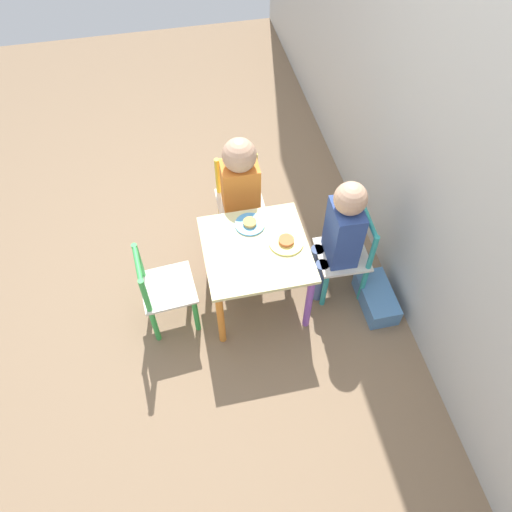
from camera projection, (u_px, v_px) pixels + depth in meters
name	position (u px, v px, depth m)	size (l,w,h in m)	color
ground_plane	(256.00, 296.00, 2.78)	(6.00, 6.00, 0.00)	#7F664C
house_wall	(465.00, 68.00, 1.84)	(6.00, 0.06, 2.60)	beige
kids_table	(256.00, 257.00, 2.49)	(0.51, 0.51, 0.44)	beige
chair_teal	(346.00, 256.00, 2.62)	(0.27, 0.27, 0.53)	silver
chair_yellow	(240.00, 202.00, 2.86)	(0.26, 0.26, 0.53)	silver
chair_green	(164.00, 291.00, 2.49)	(0.28, 0.28, 0.53)	silver
child_back	(340.00, 233.00, 2.45)	(0.21, 0.22, 0.78)	#4C608E
child_left	(241.00, 185.00, 2.66)	(0.23, 0.20, 0.74)	#38383D
plate_back	(286.00, 242.00, 2.44)	(0.17, 0.17, 0.03)	#EADB66
plate_left	(250.00, 224.00, 2.52)	(0.15, 0.15, 0.03)	#4C9EE0
storage_bin	(376.00, 298.00, 2.70)	(0.31, 0.16, 0.11)	#4C7FB7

